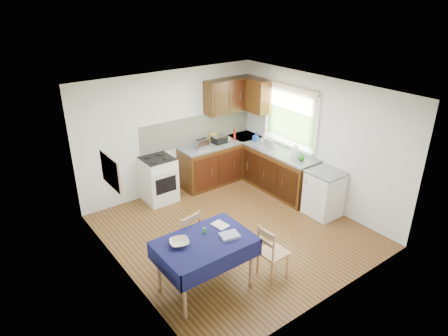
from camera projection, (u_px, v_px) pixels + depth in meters
floor at (234, 231)px, 7.08m from camera, size 4.20×4.20×0.00m
ceiling at (235, 92)px, 6.05m from camera, size 4.00×4.20×0.02m
wall_back at (171, 133)px, 8.10m from camera, size 4.00×0.02×2.50m
wall_front at (337, 222)px, 5.03m from camera, size 4.00×0.02×2.50m
wall_left at (120, 202)px, 5.48m from camera, size 0.02×4.20×2.50m
wall_right at (316, 141)px, 7.65m from camera, size 0.02×4.20×2.50m
base_cabinets at (248, 167)px, 8.56m from camera, size 1.90×2.30×0.86m
worktop_back at (221, 143)px, 8.60m from camera, size 1.90×0.60×0.04m
worktop_right at (280, 152)px, 8.12m from camera, size 0.60×1.70×0.04m
worktop_corner at (244, 137)px, 8.96m from camera, size 0.60×0.60×0.04m
splashback at (198, 129)px, 8.46m from camera, size 2.70×0.02×0.60m
upper_cabinets at (239, 95)px, 8.46m from camera, size 1.20×0.85×0.70m
stove at (159, 179)px, 7.93m from camera, size 0.60×0.61×0.92m
window at (291, 113)px, 7.98m from camera, size 0.04×1.48×1.26m
fridge at (324, 193)px, 7.43m from camera, size 0.58×0.60×0.89m
corkboard at (111, 172)px, 5.57m from camera, size 0.04×0.62×0.47m
dining_table at (205, 247)px, 5.49m from camera, size 1.31×0.89×0.79m
chair_far at (186, 237)px, 6.03m from camera, size 0.48×0.48×0.94m
chair_near at (271, 251)px, 5.79m from camera, size 0.39×0.39×0.86m
toaster at (201, 144)px, 8.20m from camera, size 0.29×0.18×0.22m
sandwich_press at (219, 139)px, 8.51m from camera, size 0.29×0.25×0.17m
sauce_bottle at (235, 134)px, 8.68m from camera, size 0.05×0.05×0.23m
yellow_packet at (213, 138)px, 8.59m from camera, size 0.15×0.12×0.17m
dish_rack at (268, 146)px, 8.31m from camera, size 0.40×0.30×0.19m
kettle at (295, 151)px, 7.80m from camera, size 0.15×0.15×0.25m
cup at (227, 139)px, 8.60m from camera, size 0.17×0.17×0.10m
soap_bottle_a at (265, 138)px, 8.39m from camera, size 0.15×0.15×0.31m
soap_bottle_b at (256, 137)px, 8.56m from camera, size 0.11×0.11×0.21m
soap_bottle_c at (301, 157)px, 7.63m from camera, size 0.17×0.17×0.17m
plate_bowl at (179, 243)px, 5.34m from camera, size 0.33×0.33×0.06m
book at (216, 227)px, 5.72m from camera, size 0.21×0.26×0.02m
spice_jar at (204, 231)px, 5.58m from camera, size 0.04×0.04×0.09m
tea_towel at (229, 236)px, 5.51m from camera, size 0.29×0.25×0.05m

